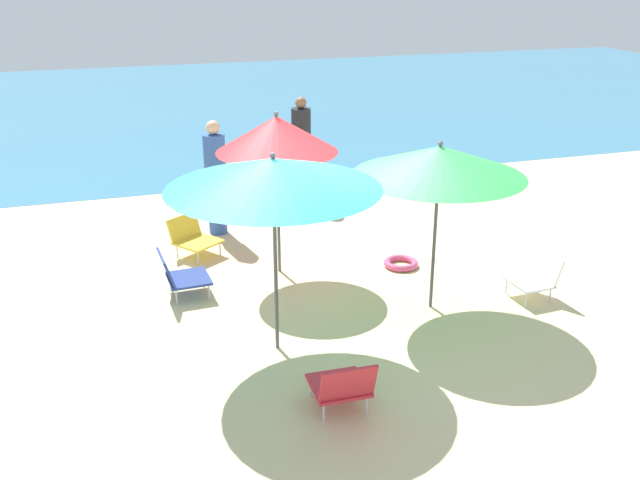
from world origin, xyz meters
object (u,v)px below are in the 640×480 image
beach_chair_b (536,276)px  beach_chair_d (179,274)px  umbrella_green (439,161)px  beach_chair_a (342,385)px  beach_chair_c (193,237)px  umbrella_red (277,134)px  person_b (301,148)px  person_a (216,178)px  umbrella_teal (273,174)px  swim_ring (401,263)px

beach_chair_b → beach_chair_d: beach_chair_d is taller
umbrella_green → beach_chair_a: 2.83m
beach_chair_d → beach_chair_a: bearing=-72.3°
umbrella_green → beach_chair_c: size_ratio=2.55×
umbrella_red → beach_chair_b: umbrella_red is taller
beach_chair_a → person_b: person_b is taller
umbrella_red → beach_chair_c: (-1.00, 0.90, -1.57)m
beach_chair_d → person_a: person_a is taller
umbrella_teal → person_a: (-0.00, 3.58, -1.06)m
umbrella_red → beach_chair_d: 2.08m
beach_chair_a → person_b: size_ratio=0.35×
swim_ring → umbrella_green: bearing=-96.6°
umbrella_teal → person_a: bearing=90.1°
person_b → umbrella_red: bearing=13.9°
person_a → beach_chair_c: bearing=28.7°
person_b → umbrella_teal: bearing=16.4°
umbrella_teal → beach_chair_b: umbrella_teal is taller
umbrella_green → beach_chair_a: (-1.69, -1.70, -1.49)m
umbrella_teal → umbrella_red: 2.00m
beach_chair_d → person_a: size_ratio=0.36×
umbrella_teal → umbrella_green: bearing=11.3°
umbrella_teal → beach_chair_c: (-0.48, 2.84, -1.65)m
beach_chair_b → umbrella_green: bearing=-10.2°
beach_chair_c → beach_chair_d: bearing=-50.0°
umbrella_red → beach_chair_c: 2.07m
beach_chair_b → swim_ring: bearing=-52.9°
beach_chair_d → person_a: 2.25m
umbrella_teal → umbrella_red: bearing=75.0°
umbrella_green → beach_chair_c: umbrella_green is taller
umbrella_green → person_b: (-0.32, 4.41, -0.91)m
beach_chair_b → person_a: 4.71m
umbrella_red → beach_chair_b: size_ratio=3.90×
person_b → umbrella_green: bearing=39.5°
umbrella_red → beach_chair_a: size_ratio=3.49×
umbrella_teal → beach_chair_d: (-0.82, 1.56, -1.62)m
umbrella_teal → person_b: umbrella_teal is taller
umbrella_teal → beach_chair_c: size_ratio=2.72×
umbrella_green → swim_ring: (0.14, 1.20, -1.73)m
person_a → person_b: (1.65, 1.22, 0.01)m
umbrella_green → beach_chair_d: 3.37m
beach_chair_a → person_b: 6.30m
umbrella_green → beach_chair_d: bearing=157.2°
beach_chair_c → person_b: person_b is taller
beach_chair_c → person_b: 2.96m
umbrella_teal → umbrella_red: (0.52, 1.93, -0.08)m
umbrella_teal → beach_chair_b: (3.29, 0.26, -1.64)m
umbrella_green → person_a: (-1.97, 3.19, -0.92)m
beach_chair_d → swim_ring: (2.92, 0.03, -0.24)m
person_b → swim_ring: size_ratio=3.73×
swim_ring → beach_chair_c: bearing=154.4°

